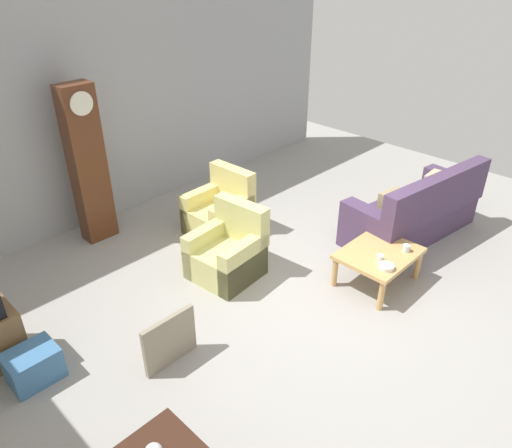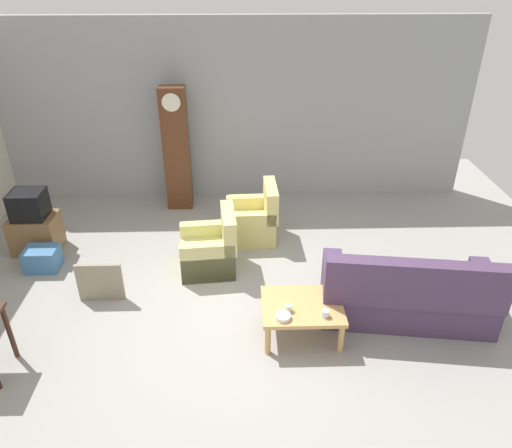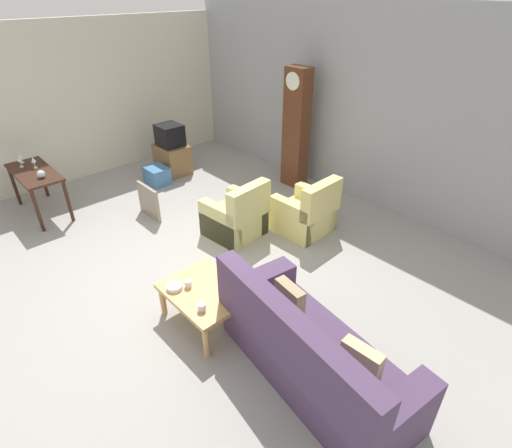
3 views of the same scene
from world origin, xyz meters
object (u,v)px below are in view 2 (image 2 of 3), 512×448
Objects in this scene: coffee_table_wood at (302,309)px; bowl_white_stacked at (283,317)px; couch_floral at (407,295)px; armchair_olive_near at (211,250)px; framed_picture_leaning at (100,282)px; cup_white_porcelain at (289,308)px; tv_crt at (29,204)px; grandfather_clock at (176,150)px; storage_box_blue at (42,259)px; armchair_olive_far at (254,221)px; tv_stand_cabinet at (36,233)px; cup_blue_rimmed at (325,313)px.

bowl_white_stacked is (-0.25, -0.24, 0.09)m from coffee_table_wood.
armchair_olive_near is at bearing 154.63° from couch_floral.
cup_white_porcelain is (2.42, -0.84, 0.20)m from framed_picture_leaning.
cup_white_porcelain is at bearing -57.26° from armchair_olive_near.
tv_crt reaches higher than cup_white_porcelain.
bowl_white_stacked is (1.57, -3.69, -0.63)m from grandfather_clock.
bowl_white_stacked is at bearing -61.38° from armchair_olive_near.
storage_box_blue is at bearing -64.42° from tv_crt.
bowl_white_stacked is at bearing -22.63° from framed_picture_leaning.
couch_floral is 2.39× the size of armchair_olive_far.
tv_stand_cabinet is (-5.23, 1.78, -0.06)m from couch_floral.
armchair_olive_near reaches higher than storage_box_blue.
tv_stand_cabinet is 4.70m from cup_blue_rimmed.
coffee_table_wood is (1.16, -1.43, 0.07)m from armchair_olive_near.
tv_stand_cabinet is at bearing -175.28° from armchair_olive_far.
cup_white_porcelain is (3.72, -2.13, 0.19)m from tv_stand_cabinet.
storage_box_blue is at bearing -64.42° from tv_stand_cabinet.
cup_white_porcelain is at bearing -29.84° from tv_crt.
armchair_olive_near is 1.53× the size of framed_picture_leaning.
armchair_olive_near reaches higher than cup_white_porcelain.
armchair_olive_far is 10.51× the size of cup_blue_rimmed.
tv_crt reaches higher than bowl_white_stacked.
grandfather_clock is at bearing 117.92° from coffee_table_wood.
tv_stand_cabinet is 0.50m from tv_crt.
tv_stand_cabinet is 1.42× the size of tv_crt.
coffee_table_wood is at bearing -22.33° from storage_box_blue.
coffee_table_wood is 5.33× the size of bowl_white_stacked.
armchair_olive_far is 2.44m from cup_white_porcelain.
storage_box_blue is at bearing 178.57° from armchair_olive_near.
tv_crt is at bearing 161.24° from couch_floral.
armchair_olive_near reaches higher than tv_stand_cabinet.
cup_blue_rimmed is (0.41, -0.11, -0.00)m from cup_white_porcelain.
tv_stand_cabinet reaches higher than cup_blue_rimmed.
cup_white_porcelain is at bearing 165.07° from cup_blue_rimmed.
framed_picture_leaning is at bearing 172.91° from couch_floral.
coffee_table_wood reaches higher than storage_box_blue.
tv_crt is at bearing 148.12° from bowl_white_stacked.
armchair_olive_near is 2.26m from grandfather_clock.
cup_white_porcelain is (3.72, -2.13, -0.31)m from tv_crt.
couch_floral is 12.22× the size of bowl_white_stacked.
tv_stand_cabinet is 7.94× the size of cup_white_porcelain.
tv_crt is at bearing -175.28° from armchair_olive_far.
storage_box_blue is 5.35× the size of cup_blue_rimmed.
storage_box_blue is 4.25m from cup_blue_rimmed.
couch_floral reaches higher than bowl_white_stacked.
framed_picture_leaning is 1.30m from storage_box_blue.
tv_crt reaches higher than storage_box_blue.
tv_stand_cabinet reaches higher than coffee_table_wood.
couch_floral reaches higher than armchair_olive_far.
armchair_olive_near is at bearing 118.62° from bowl_white_stacked.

